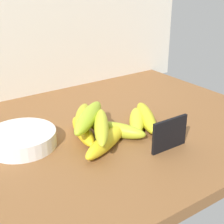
{
  "coord_description": "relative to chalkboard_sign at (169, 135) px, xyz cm",
  "views": [
    {
      "loc": [
        -43.98,
        -72.21,
        45.83
      ],
      "look_at": [
        5.72,
        -0.91,
        8.0
      ],
      "focal_mm": 53.39,
      "sensor_mm": 36.0,
      "label": 1
    }
  ],
  "objects": [
    {
      "name": "banana_2",
      "position": [
        -6.99,
        12.86,
        -1.81
      ],
      "size": [
        12.3,
        15.92,
        4.09
      ],
      "primitive_type": "ellipsoid",
      "rotation": [
        0.0,
        0.0,
        2.15
      ],
      "color": "#A7B728",
      "rests_on": "counter_top"
    },
    {
      "name": "back_wall",
      "position": [
        -10.69,
        58.15,
        28.14
      ],
      "size": [
        130.0,
        2.0,
        70.0
      ],
      "primitive_type": "cube",
      "color": "beige",
      "rests_on": "ground"
    },
    {
      "name": "counter_top",
      "position": [
        -10.69,
        19.15,
        -5.36
      ],
      "size": [
        110.0,
        76.0,
        3.0
      ],
      "primitive_type": "cube",
      "color": "brown",
      "rests_on": "ground"
    },
    {
      "name": "banana_0",
      "position": [
        1.03,
        14.37,
        -1.73
      ],
      "size": [
        13.71,
        15.73,
        4.26
      ],
      "primitive_type": "ellipsoid",
      "rotation": [
        0.0,
        0.0,
        4.04
      ],
      "color": "yellow",
      "rests_on": "counter_top"
    },
    {
      "name": "banana_3",
      "position": [
        -14.9,
        17.9,
        -1.85
      ],
      "size": [
        8.43,
        17.92,
        4.02
      ],
      "primitive_type": "ellipsoid",
      "rotation": [
        0.0,
        0.0,
        4.45
      ],
      "color": "yellow",
      "rests_on": "counter_top"
    },
    {
      "name": "banana_4",
      "position": [
        -12.88,
        9.22,
        -1.77
      ],
      "size": [
        19.3,
        12.63,
        4.18
      ],
      "primitive_type": "ellipsoid",
      "rotation": [
        0.0,
        0.0,
        0.47
      ],
      "color": "yellow",
      "rests_on": "counter_top"
    },
    {
      "name": "chalkboard_sign",
      "position": [
        0.0,
        0.0,
        0.0
      ],
      "size": [
        11.0,
        1.8,
        8.4
      ],
      "color": "black",
      "rests_on": "counter_top"
    },
    {
      "name": "banana_5",
      "position": [
        -13.69,
        16.64,
        2.34
      ],
      "size": [
        18.19,
        17.14,
        4.36
      ],
      "primitive_type": "ellipsoid",
      "rotation": [
        0.0,
        0.0,
        3.88
      ],
      "color": "#9EBB29",
      "rests_on": "banana_3"
    },
    {
      "name": "banana_6",
      "position": [
        -13.66,
        10.48,
        2.13
      ],
      "size": [
        14.02,
        19.24,
        3.62
      ],
      "primitive_type": "ellipsoid",
      "rotation": [
        0.0,
        0.0,
        1.01
      ],
      "color": "gold",
      "rests_on": "banana_4"
    },
    {
      "name": "fruit_bowl",
      "position": [
        -30.34,
        22.81,
        -1.81
      ],
      "size": [
        17.86,
        17.86,
        4.1
      ],
      "primitive_type": "cylinder",
      "color": "silver",
      "rests_on": "counter_top"
    },
    {
      "name": "banana_1",
      "position": [
        4.87,
        14.67,
        -1.68
      ],
      "size": [
        13.71,
        20.11,
        4.35
      ],
      "primitive_type": "ellipsoid",
      "rotation": [
        0.0,
        0.0,
        4.21
      ],
      "color": "gold",
      "rests_on": "counter_top"
    },
    {
      "name": "banana_7",
      "position": [
        -14.38,
        18.57,
        2.08
      ],
      "size": [
        12.35,
        15.0,
        3.85
      ],
      "primitive_type": "ellipsoid",
      "rotation": [
        0.0,
        0.0,
        4.09
      ],
      "color": "gold",
      "rests_on": "banana_3"
    }
  ]
}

